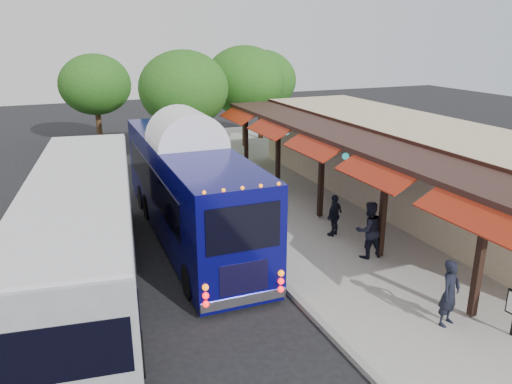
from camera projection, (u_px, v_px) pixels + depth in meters
name	position (u px, v px, depth m)	size (l,w,h in m)	color
ground	(276.00, 282.00, 15.28)	(90.00, 90.00, 0.00)	black
sidewalk	(345.00, 215.00, 20.60)	(10.00, 40.00, 0.15)	#9E9B93
curb	(233.00, 233.00, 18.78)	(0.20, 40.00, 0.16)	gray
station_shelter	(415.00, 166.00, 21.30)	(8.15, 20.00, 3.60)	tan
coach_bus	(188.00, 184.00, 18.12)	(2.73, 11.88, 3.78)	#070755
city_bus	(83.00, 229.00, 14.34)	(4.47, 12.96, 3.41)	gray
ped_a	(450.00, 293.00, 12.55)	(0.65, 0.43, 1.78)	black
ped_b	(369.00, 230.00, 16.34)	(0.94, 0.73, 1.93)	black
ped_c	(334.00, 215.00, 18.16)	(0.92, 0.38, 1.57)	black
ped_d	(225.00, 153.00, 27.35)	(1.04, 0.60, 1.62)	black
tree_left	(184.00, 89.00, 27.69)	(4.99, 4.99, 6.39)	#382314
tree_mid	(245.00, 81.00, 31.50)	(5.09, 5.09, 6.51)	#382314
tree_right	(261.00, 80.00, 34.02)	(4.82, 4.82, 6.17)	#382314
tree_far	(95.00, 85.00, 32.74)	(4.66, 4.66, 5.97)	#382314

